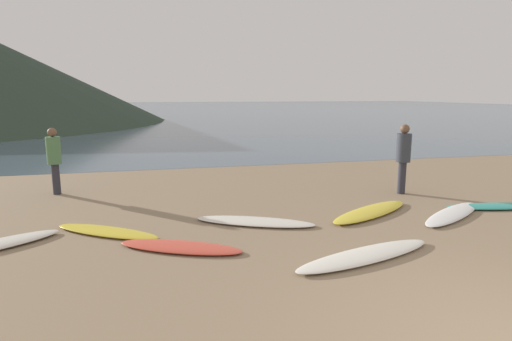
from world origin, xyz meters
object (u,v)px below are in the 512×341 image
object	(u,v)px
surfboard_5	(366,255)
surfboard_6	(371,212)
surfboard_3	(181,247)
person_0	(54,156)
surfboard_2	(107,231)
person_2	(403,153)
surfboard_8	(498,206)
surfboard_4	(255,221)
surfboard_7	(453,214)

from	to	relation	value
surfboard_5	surfboard_6	world-z (taller)	surfboard_6
surfboard_3	person_0	bearing A→B (deg)	147.42
surfboard_2	person_2	distance (m)	6.86
surfboard_3	surfboard_8	bearing A→B (deg)	33.32
surfboard_2	person_2	bearing A→B (deg)	46.22
surfboard_6	surfboard_4	bearing A→B (deg)	152.06
surfboard_7	person_2	distance (m)	2.15
surfboard_2	surfboard_6	size ratio (longest dim) A/B	0.87
surfboard_7	surfboard_5	bearing A→B (deg)	177.89
surfboard_5	surfboard_7	world-z (taller)	surfboard_5
surfboard_3	surfboard_5	xyz separation A→B (m)	(2.63, -1.02, 0.01)
surfboard_5	surfboard_7	bearing A→B (deg)	13.85
surfboard_7	surfboard_8	world-z (taller)	surfboard_7
surfboard_2	person_2	xyz separation A→B (m)	(6.64, 1.42, 0.95)
surfboard_5	person_0	size ratio (longest dim) A/B	1.57
surfboard_6	person_0	world-z (taller)	person_0
surfboard_5	person_0	distance (m)	7.61
surfboard_8	person_2	bearing A→B (deg)	136.52
surfboard_5	surfboard_8	distance (m)	4.47
surfboard_4	surfboard_5	size ratio (longest dim) A/B	0.90
surfboard_8	surfboard_2	bearing A→B (deg)	-172.27
surfboard_3	surfboard_4	world-z (taller)	surfboard_4
surfboard_2	surfboard_4	bearing A→B (deg)	32.81
surfboard_5	person_2	distance (m)	4.59
surfboard_2	surfboard_7	bearing A→B (deg)	29.72
person_0	surfboard_2	bearing A→B (deg)	-107.74
surfboard_8	surfboard_7	bearing A→B (deg)	-159.20
surfboard_7	person_0	bearing A→B (deg)	122.49
surfboard_3	person_2	bearing A→B (deg)	50.82
surfboard_2	surfboard_4	xyz separation A→B (m)	(2.63, -0.06, 0.00)
surfboard_4	person_2	distance (m)	4.38
surfboard_8	surfboard_4	bearing A→B (deg)	-172.48
surfboard_4	surfboard_8	world-z (taller)	surfboard_4
surfboard_5	surfboard_7	size ratio (longest dim) A/B	1.08
surfboard_4	surfboard_7	world-z (taller)	surfboard_7
surfboard_3	surfboard_6	size ratio (longest dim) A/B	0.84
surfboard_6	person_0	xyz separation A→B (m)	(-6.50, 3.34, 0.89)
person_2	surfboard_8	bearing A→B (deg)	-112.24
surfboard_3	surfboard_8	distance (m)	6.76
surfboard_2	surfboard_3	bearing A→B (deg)	-7.48
surfboard_2	surfboard_3	world-z (taller)	same
surfboard_2	person_0	distance (m)	3.75
surfboard_6	surfboard_7	world-z (taller)	surfboard_6
surfboard_6	person_2	size ratio (longest dim) A/B	1.43
person_0	person_2	xyz separation A→B (m)	(8.10, -1.91, 0.05)
surfboard_4	person_2	bearing A→B (deg)	45.81
surfboard_3	surfboard_4	xyz separation A→B (m)	(1.44, 1.00, 0.00)
surfboard_6	person_2	distance (m)	2.34
surfboard_7	surfboard_8	distance (m)	1.36
surfboard_5	surfboard_4	bearing A→B (deg)	104.65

